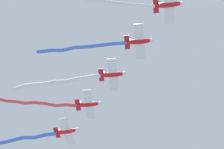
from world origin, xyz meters
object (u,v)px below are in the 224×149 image
at_px(airplane_left_wing, 139,41).
at_px(airplane_right_wing, 113,74).
at_px(airplane_slot, 89,104).
at_px(airplane_trail, 67,131).
at_px(airplane_lead, 169,5).

distance_m(airplane_left_wing, airplane_right_wing, 9.60).
relative_size(airplane_right_wing, airplane_slot, 1.00).
bearing_deg(airplane_trail, airplane_lead, -44.63).
relative_size(airplane_lead, airplane_slot, 1.00).
bearing_deg(airplane_slot, airplane_left_wing, -51.06).
bearing_deg(airplane_trail, airplane_slot, -44.59).
distance_m(airplane_right_wing, airplane_slot, 9.60).
bearing_deg(airplane_slot, airplane_right_wing, -51.05).
distance_m(airplane_lead, airplane_left_wing, 9.60).
relative_size(airplane_left_wing, airplane_right_wing, 1.00).
bearing_deg(airplane_slot, airplane_lead, -51.06).
relative_size(airplane_left_wing, airplane_trail, 1.05).
bearing_deg(airplane_trail, airplane_left_wing, -44.63).
bearing_deg(airplane_right_wing, airplane_trail, 128.33).
xyz_separation_m(airplane_left_wing, airplane_slot, (2.16, -19.07, 0.50)).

